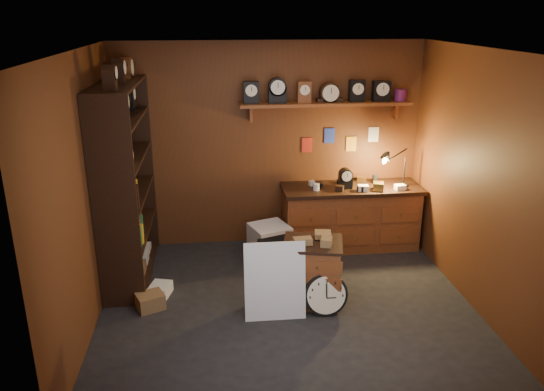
{
  "coord_description": "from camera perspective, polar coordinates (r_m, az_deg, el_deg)",
  "views": [
    {
      "loc": [
        -0.73,
        -4.99,
        3.04
      ],
      "look_at": [
        -0.13,
        0.35,
        1.16
      ],
      "focal_mm": 35.0,
      "sensor_mm": 36.0,
      "label": 1
    }
  ],
  "objects": [
    {
      "name": "floor_box_c",
      "position": [
        6.76,
        -1.77,
        -6.6
      ],
      "size": [
        0.31,
        0.29,
        0.19
      ],
      "primitive_type": "cube",
      "rotation": [
        0.0,
        0.0,
        0.39
      ],
      "color": "olive",
      "rests_on": "ground"
    },
    {
      "name": "mini_fridge",
      "position": [
        6.81,
        -0.25,
        -5.09
      ],
      "size": [
        0.57,
        0.6,
        0.47
      ],
      "rotation": [
        0.0,
        0.0,
        0.35
      ],
      "color": "silver",
      "rests_on": "ground"
    },
    {
      "name": "white_panel",
      "position": [
        5.73,
        0.32,
        -12.8
      ],
      "size": [
        0.63,
        0.18,
        0.84
      ],
      "primitive_type": "cube",
      "rotation": [
        -0.17,
        0.0,
        -0.01
      ],
      "color": "silver",
      "rests_on": "ground"
    },
    {
      "name": "big_round_clock",
      "position": [
        5.68,
        5.8,
        -10.55
      ],
      "size": [
        0.46,
        0.16,
        0.47
      ],
      "color": "black",
      "rests_on": "ground"
    },
    {
      "name": "shelving_unit",
      "position": [
        6.32,
        -15.8,
        2.1
      ],
      "size": [
        0.47,
        1.6,
        2.58
      ],
      "color": "black",
      "rests_on": "ground"
    },
    {
      "name": "workbench",
      "position": [
        7.18,
        8.42,
        -1.9
      ],
      "size": [
        1.83,
        0.66,
        1.36
      ],
      "color": "brown",
      "rests_on": "ground"
    },
    {
      "name": "floor_box_b",
      "position": [
        6.2,
        -11.91,
        -9.88
      ],
      "size": [
        0.28,
        0.31,
        0.13
      ],
      "primitive_type": "cube",
      "rotation": [
        0.0,
        0.0,
        -0.27
      ],
      "color": "white",
      "rests_on": "ground"
    },
    {
      "name": "floor_box_a",
      "position": [
        5.96,
        -12.96,
        -11.03
      ],
      "size": [
        0.35,
        0.32,
        0.17
      ],
      "primitive_type": "cube",
      "rotation": [
        0.0,
        0.0,
        0.4
      ],
      "color": "olive",
      "rests_on": "ground"
    },
    {
      "name": "floor",
      "position": [
        5.89,
        1.68,
        -11.83
      ],
      "size": [
        4.0,
        4.0,
        0.0
      ],
      "primitive_type": "plane",
      "color": "black",
      "rests_on": "ground"
    },
    {
      "name": "room_shell",
      "position": [
        5.32,
        2.17,
        4.88
      ],
      "size": [
        4.02,
        3.62,
        2.71
      ],
      "color": "#5A2E15",
      "rests_on": "ground"
    },
    {
      "name": "low_cabinet",
      "position": [
        5.82,
        4.36,
        -7.92
      ],
      "size": [
        0.72,
        0.65,
        0.8
      ],
      "rotation": [
        0.0,
        0.0,
        -0.21
      ],
      "color": "brown",
      "rests_on": "ground"
    }
  ]
}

